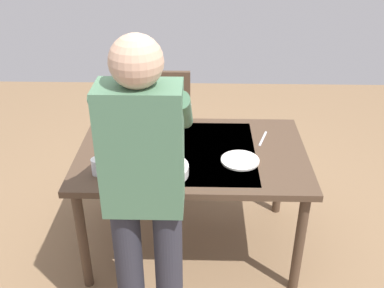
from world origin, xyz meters
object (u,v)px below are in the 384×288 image
object	(u,v)px
water_cup_near_left	(108,148)
chair_near	(165,122)
person_server	(145,189)
water_cup_near_right	(98,166)
wine_bottle	(140,121)
wine_glass_left	(186,111)
wine_glass_right	(159,110)
serving_bowl_pasta	(162,169)
dining_table	(192,162)
dinner_plate_near	(240,160)

from	to	relation	value
water_cup_near_left	chair_near	bearing A→B (deg)	-106.71
water_cup_near_left	person_server	bearing A→B (deg)	115.00
chair_near	water_cup_near_right	world-z (taller)	chair_near
wine_bottle	water_cup_near_right	world-z (taller)	wine_bottle
wine_glass_left	water_cup_near_left	bearing A→B (deg)	42.35
chair_near	wine_glass_right	distance (m)	0.56
water_cup_near_left	serving_bowl_pasta	xyz separation A→B (m)	(-0.34, 0.20, -0.01)
water_cup_near_right	serving_bowl_pasta	world-z (taller)	water_cup_near_right
person_server	water_cup_near_right	xyz separation A→B (m)	(0.33, -0.45, -0.17)
water_cup_near_left	wine_bottle	bearing A→B (deg)	-123.96
wine_glass_left	water_cup_near_left	distance (m)	0.62
water_cup_near_left	serving_bowl_pasta	size ratio (longest dim) A/B	0.31
person_server	water_cup_near_right	distance (m)	0.58
dining_table	serving_bowl_pasta	size ratio (longest dim) A/B	4.71
wine_glass_left	water_cup_near_right	distance (m)	0.79
dining_table	wine_glass_left	xyz separation A→B (m)	(0.05, -0.36, 0.18)
serving_bowl_pasta	dinner_plate_near	bearing A→B (deg)	-161.62
chair_near	wine_glass_left	size ratio (longest dim) A/B	6.03
dinner_plate_near	person_server	bearing A→B (deg)	51.08
person_server	serving_bowl_pasta	xyz separation A→B (m)	(-0.04, -0.46, -0.18)
person_server	water_cup_near_left	distance (m)	0.75
wine_bottle	person_server	bearing A→B (deg)	99.08
wine_glass_left	person_server	bearing A→B (deg)	81.94
wine_glass_right	dinner_plate_near	size ratio (longest dim) A/B	0.66
dining_table	person_server	bearing A→B (deg)	74.49
chair_near	water_cup_near_left	world-z (taller)	chair_near
wine_bottle	dinner_plate_near	distance (m)	0.71
chair_near	dinner_plate_near	bearing A→B (deg)	118.96
wine_glass_left	chair_near	bearing A→B (deg)	-68.35
dining_table	water_cup_near_right	world-z (taller)	water_cup_near_right
wine_glass_left	water_cup_near_right	bearing A→B (deg)	52.62
chair_near	wine_glass_left	bearing A→B (deg)	111.65
wine_glass_right	water_cup_near_left	world-z (taller)	wine_glass_right
wine_glass_right	water_cup_near_left	size ratio (longest dim) A/B	1.64
water_cup_near_right	dinner_plate_near	bearing A→B (deg)	-169.20
dining_table	water_cup_near_left	world-z (taller)	water_cup_near_left
wine_bottle	water_cup_near_right	xyz separation A→B (m)	(0.18, 0.45, -0.06)
person_server	serving_bowl_pasta	distance (m)	0.49
wine_bottle	wine_glass_right	world-z (taller)	wine_bottle
water_cup_near_left	dinner_plate_near	xyz separation A→B (m)	(-0.80, 0.05, -0.04)
chair_near	wine_glass_left	world-z (taller)	chair_near
person_server	wine_glass_right	size ratio (longest dim) A/B	11.19
dinner_plate_near	water_cup_near_right	bearing A→B (deg)	10.80
chair_near	wine_bottle	distance (m)	0.74
serving_bowl_pasta	person_server	bearing A→B (deg)	85.28
serving_bowl_pasta	dinner_plate_near	distance (m)	0.48
wine_bottle	water_cup_near_left	distance (m)	0.30
chair_near	person_server	xyz separation A→B (m)	(-0.04, 1.56, 0.43)
water_cup_near_left	water_cup_near_right	size ratio (longest dim) A/B	0.95
dinner_plate_near	dining_table	bearing A→B (deg)	-21.26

